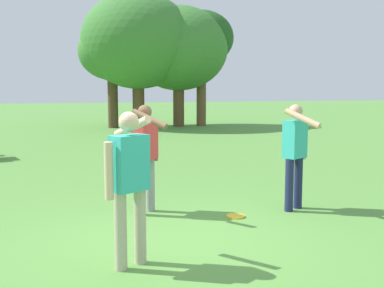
# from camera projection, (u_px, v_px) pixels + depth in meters

# --- Properties ---
(ground_plane) EXTENTS (120.00, 120.00, 0.00)m
(ground_plane) POSITION_uv_depth(u_px,v_px,m) (169.00, 241.00, 5.68)
(ground_plane) COLOR #568E3D
(person_thrower) EXTENTS (0.55, 0.82, 1.64)m
(person_thrower) POSITION_uv_depth(u_px,v_px,m) (295.00, 149.00, 7.04)
(person_thrower) COLOR #1E234C
(person_thrower) RESTS_ON ground
(person_catcher) EXTENTS (0.55, 0.82, 1.64)m
(person_catcher) POSITION_uv_depth(u_px,v_px,m) (129.00, 177.00, 4.77)
(person_catcher) COLOR #B7AD93
(person_catcher) RESTS_ON ground
(person_bystander) EXTENTS (0.47, 0.84, 1.64)m
(person_bystander) POSITION_uv_depth(u_px,v_px,m) (146.00, 150.00, 6.85)
(person_bystander) COLOR gray
(person_bystander) RESTS_ON ground
(frisbee) EXTENTS (0.27, 0.27, 0.03)m
(frisbee) POSITION_uv_depth(u_px,v_px,m) (236.00, 216.00, 6.75)
(frisbee) COLOR yellow
(frisbee) RESTS_ON ground
(tree_tall_left) EXTENTS (3.21, 3.21, 5.03)m
(tree_tall_left) POSITION_uv_depth(u_px,v_px,m) (112.00, 53.00, 21.99)
(tree_tall_left) COLOR #4C3823
(tree_tall_left) RESTS_ON ground
(tree_broad_center) EXTENTS (5.41, 5.41, 6.49)m
(tree_broad_center) POSITION_uv_depth(u_px,v_px,m) (138.00, 41.00, 22.12)
(tree_broad_center) COLOR brown
(tree_broad_center) RESTS_ON ground
(tree_far_right) EXTENTS (4.92, 4.92, 5.99)m
(tree_far_right) POSITION_uv_depth(u_px,v_px,m) (178.00, 49.00, 22.84)
(tree_far_right) COLOR brown
(tree_far_right) RESTS_ON ground
(tree_slender_mid) EXTENTS (3.26, 3.26, 5.84)m
(tree_slender_mid) POSITION_uv_depth(u_px,v_px,m) (201.00, 40.00, 23.24)
(tree_slender_mid) COLOR brown
(tree_slender_mid) RESTS_ON ground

